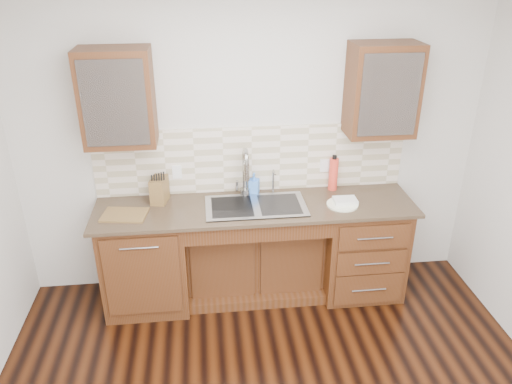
{
  "coord_description": "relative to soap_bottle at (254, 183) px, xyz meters",
  "views": [
    {
      "loc": [
        -0.41,
        -2.27,
        2.84
      ],
      "look_at": [
        0.0,
        1.4,
        1.05
      ],
      "focal_mm": 35.0,
      "sensor_mm": 36.0,
      "label": 1
    }
  ],
  "objects": [
    {
      "name": "cup_left_a",
      "position": [
        -1.21,
        -0.09,
        0.77
      ],
      "size": [
        0.15,
        0.15,
        0.1
      ],
      "primitive_type": "imported",
      "rotation": [
        0.0,
        0.0,
        -0.17
      ],
      "color": "white",
      "rests_on": "upper_cabinet_left"
    },
    {
      "name": "wall_back",
      "position": [
        -0.01,
        0.13,
        0.35
      ],
      "size": [
        4.0,
        0.1,
        2.7
      ],
      "primitive_type": "cube",
      "color": "silver",
      "rests_on": "ground"
    },
    {
      "name": "cutting_board",
      "position": [
        -1.09,
        -0.3,
        -0.09
      ],
      "size": [
        0.39,
        0.3,
        0.02
      ],
      "primitive_type": "cube",
      "rotation": [
        0.0,
        0.0,
        -0.15
      ],
      "color": "olive",
      "rests_on": "countertop"
    },
    {
      "name": "base_cabinet_left",
      "position": [
        -0.96,
        -0.23,
        -0.56
      ],
      "size": [
        0.7,
        0.62,
        0.88
      ],
      "primitive_type": "cube",
      "color": "#593014",
      "rests_on": "ground"
    },
    {
      "name": "base_cabinet_center",
      "position": [
        -0.01,
        -0.14,
        -0.65
      ],
      "size": [
        1.2,
        0.44,
        0.7
      ],
      "primitive_type": "cube",
      "color": "#593014",
      "rests_on": "ground"
    },
    {
      "name": "cup_right_b",
      "position": [
        1.18,
        -0.09,
        0.76
      ],
      "size": [
        0.09,
        0.09,
        0.08
      ],
      "primitive_type": "imported",
      "rotation": [
        0.0,
        0.0,
        -0.05
      ],
      "color": "silver",
      "rests_on": "upper_cabinet_right"
    },
    {
      "name": "plate",
      "position": [
        0.71,
        -0.32,
        -0.09
      ],
      "size": [
        0.35,
        0.35,
        0.01
      ],
      "primitive_type": "cylinder",
      "rotation": [
        0.0,
        0.0,
        -0.42
      ],
      "color": "white",
      "rests_on": "countertop"
    },
    {
      "name": "cup_left_b",
      "position": [
        -0.96,
        -0.09,
        0.77
      ],
      "size": [
        0.1,
        0.1,
        0.09
      ],
      "primitive_type": "imported",
      "rotation": [
        0.0,
        0.0,
        -0.04
      ],
      "color": "white",
      "rests_on": "upper_cabinet_left"
    },
    {
      "name": "upper_cabinet_left",
      "position": [
        -1.06,
        -0.09,
        0.82
      ],
      "size": [
        0.55,
        0.34,
        0.75
      ],
      "primitive_type": "cube",
      "color": "#593014",
      "rests_on": "wall_back"
    },
    {
      "name": "countertop",
      "position": [
        -0.01,
        -0.25,
        -0.11
      ],
      "size": [
        2.7,
        0.65,
        0.03
      ],
      "primitive_type": "cube",
      "color": "#84705B",
      "rests_on": "base_cabinet_left"
    },
    {
      "name": "upper_cabinet_right",
      "position": [
        1.04,
        -0.09,
        0.82
      ],
      "size": [
        0.55,
        0.34,
        0.75
      ],
      "primitive_type": "cube",
      "color": "#593014",
      "rests_on": "wall_back"
    },
    {
      "name": "faucet",
      "position": [
        -0.08,
        -0.03,
        0.11
      ],
      "size": [
        0.04,
        0.04,
        0.4
      ],
      "primitive_type": "cylinder",
      "color": "#999993",
      "rests_on": "countertop"
    },
    {
      "name": "cup_right_a",
      "position": [
        0.91,
        -0.09,
        0.78
      ],
      "size": [
        0.15,
        0.15,
        0.11
      ],
      "primitive_type": "imported",
      "rotation": [
        0.0,
        0.0,
        0.15
      ],
      "color": "white",
      "rests_on": "upper_cabinet_right"
    },
    {
      "name": "soap_bottle",
      "position": [
        0.0,
        0.0,
        0.0
      ],
      "size": [
        0.11,
        0.11,
        0.19
      ],
      "primitive_type": "imported",
      "rotation": [
        0.0,
        0.0,
        -0.3
      ],
      "color": "#478DF5",
      "rests_on": "countertop"
    },
    {
      "name": "outlet_left",
      "position": [
        -0.66,
        0.05,
        0.12
      ],
      "size": [
        0.08,
        0.01,
        0.12
      ],
      "primitive_type": "cube",
      "color": "white",
      "rests_on": "backsplash"
    },
    {
      "name": "base_cabinet_right",
      "position": [
        0.94,
        -0.23,
        -0.56
      ],
      "size": [
        0.7,
        0.62,
        0.88
      ],
      "primitive_type": "cube",
      "color": "#593014",
      "rests_on": "ground"
    },
    {
      "name": "filter_tap",
      "position": [
        0.17,
        -0.02,
        0.03
      ],
      "size": [
        0.02,
        0.02,
        0.24
      ],
      "primitive_type": "cylinder",
      "color": "#999993",
      "rests_on": "countertop"
    },
    {
      "name": "knife_block",
      "position": [
        -0.81,
        -0.08,
        0.02
      ],
      "size": [
        0.16,
        0.22,
        0.22
      ],
      "primitive_type": "cube",
      "rotation": [
        0.0,
        0.0,
        -0.22
      ],
      "color": "brown",
      "rests_on": "countertop"
    },
    {
      "name": "water_bottle",
      "position": [
        0.71,
        -0.01,
        0.05
      ],
      "size": [
        0.09,
        0.09,
        0.3
      ],
      "primitive_type": "cylinder",
      "rotation": [
        0.0,
        0.0,
        0.07
      ],
      "color": "#EF3F2D",
      "rests_on": "countertop"
    },
    {
      "name": "outlet_right",
      "position": [
        0.64,
        0.05,
        0.12
      ],
      "size": [
        0.08,
        0.01,
        0.12
      ],
      "primitive_type": "cube",
      "color": "white",
      "rests_on": "backsplash"
    },
    {
      "name": "sink",
      "position": [
        -0.01,
        -0.26,
        -0.18
      ],
      "size": [
        0.84,
        0.46,
        0.19
      ],
      "primitive_type": "cube",
      "color": "#9E9EA5",
      "rests_on": "countertop"
    },
    {
      "name": "dish_towel",
      "position": [
        0.74,
        -0.3,
        -0.06
      ],
      "size": [
        0.2,
        0.14,
        0.03
      ],
      "primitive_type": "cube",
      "rotation": [
        0.0,
        0.0,
        -0.01
      ],
      "color": "white",
      "rests_on": "plate"
    },
    {
      "name": "backsplash",
      "position": [
        -0.01,
        0.07,
        0.2
      ],
      "size": [
        2.7,
        0.02,
        0.59
      ],
      "primitive_type": "cube",
      "color": "beige",
      "rests_on": "wall_back"
    }
  ]
}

